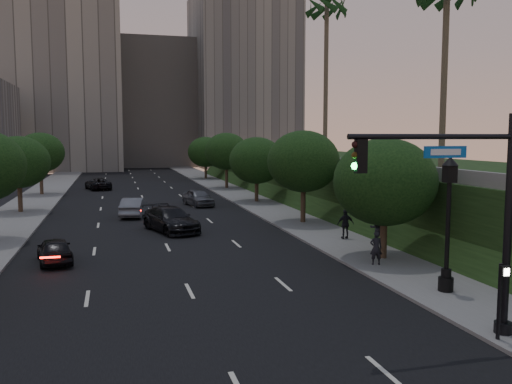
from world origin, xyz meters
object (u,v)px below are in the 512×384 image
object	(u,v)px
traffic_signal_mast	(478,224)
pedestrian_b	(378,228)
sedan_near_left	(55,250)
sedan_far_left	(98,184)
sedan_near_right	(171,219)
sedan_mid_left	(134,207)
pedestrian_a	(376,248)
street_lamp	(448,230)
sedan_far_right	(198,197)
pedestrian_c	(346,224)

from	to	relation	value
traffic_signal_mast	pedestrian_b	world-z (taller)	traffic_signal_mast
sedan_near_left	sedan_far_left	world-z (taller)	sedan_far_left
traffic_signal_mast	sedan_near_right	distance (m)	23.10
sedan_mid_left	pedestrian_a	world-z (taller)	pedestrian_a
street_lamp	traffic_signal_mast	bearing A→B (deg)	-114.89
traffic_signal_mast	sedan_far_left	xyz separation A→B (m)	(-12.38, 52.58, -2.98)
street_lamp	sedan_far_right	distance (m)	30.61
traffic_signal_mast	street_lamp	xyz separation A→B (m)	(2.11, 4.55, -1.04)
traffic_signal_mast	pedestrian_c	world-z (taller)	traffic_signal_mast
sedan_far_right	pedestrian_c	distance (m)	19.74
sedan_far_left	pedestrian_a	size ratio (longest dim) A/B	3.06
street_lamp	sedan_mid_left	distance (m)	27.27
sedan_mid_left	pedestrian_c	bearing A→B (deg)	142.84
traffic_signal_mast	sedan_mid_left	bearing A→B (deg)	107.22
sedan_mid_left	pedestrian_a	xyz separation A→B (m)	(10.59, -20.02, 0.21)
sedan_near_left	pedestrian_b	size ratio (longest dim) A/B	2.12
sedan_far_left	pedestrian_c	size ratio (longest dim) A/B	2.80
pedestrian_c	sedan_mid_left	bearing A→B (deg)	-46.03
sedan_mid_left	sedan_near_left	bearing A→B (deg)	84.87
sedan_far_right	pedestrian_b	xyz separation A→B (m)	(7.22, -20.61, 0.28)
sedan_far_left	pedestrian_b	bearing A→B (deg)	98.64
sedan_near_right	sedan_mid_left	bearing A→B (deg)	87.82
sedan_near_right	sedan_far_right	xyz separation A→B (m)	(3.81, 12.81, -0.04)
sedan_near_right	pedestrian_c	bearing A→B (deg)	-48.95
traffic_signal_mast	street_lamp	bearing A→B (deg)	65.11
traffic_signal_mast	pedestrian_a	size ratio (longest dim) A/B	4.30
sedan_near_right	pedestrian_a	xyz separation A→B (m)	(8.50, -12.51, 0.15)
street_lamp	sedan_far_left	size ratio (longest dim) A/B	1.13
pedestrian_b	pedestrian_c	size ratio (longest dim) A/B	1.01
sedan_far_right	pedestrian_b	bearing A→B (deg)	-82.81
street_lamp	sedan_far_left	distance (m)	50.20
pedestrian_a	sedan_far_right	bearing A→B (deg)	-69.67
sedan_far_left	pedestrian_b	distance (m)	41.90
sedan_near_left	pedestrian_a	world-z (taller)	pedestrian_a
street_lamp	sedan_near_right	world-z (taller)	street_lamp
sedan_far_left	pedestrian_c	bearing A→B (deg)	98.11
sedan_far_right	pedestrian_b	world-z (taller)	pedestrian_b
sedan_near_right	sedan_far_right	world-z (taller)	sedan_near_right
sedan_near_left	pedestrian_c	distance (m)	16.47
sedan_near_left	sedan_near_right	world-z (taller)	sedan_near_right
pedestrian_c	sedan_near_left	bearing A→B (deg)	7.89
sedan_near_right	sedan_far_right	bearing A→B (deg)	55.74
sedan_near_left	sedan_near_right	distance (m)	9.98
street_lamp	sedan_near_left	size ratio (longest dim) A/B	1.46
sedan_far_right	pedestrian_a	distance (m)	25.75
sedan_far_left	sedan_far_right	distance (m)	20.16
traffic_signal_mast	sedan_mid_left	distance (m)	30.86
pedestrian_b	pedestrian_c	world-z (taller)	pedestrian_b
sedan_mid_left	sedan_far_left	bearing A→B (deg)	-70.59
pedestrian_a	street_lamp	bearing A→B (deg)	107.18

